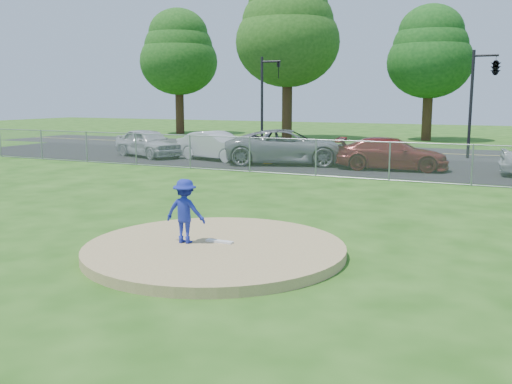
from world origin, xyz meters
TOP-DOWN VIEW (x-y plane):
  - ground at (0.00, 10.00)m, footprint 120.00×120.00m
  - pitchers_mound at (0.00, 0.00)m, footprint 5.40×5.40m
  - pitching_rubber at (0.00, 0.20)m, footprint 0.60×0.15m
  - chain_link_fence at (0.00, 12.00)m, footprint 40.00×0.06m
  - parking_lot at (0.00, 16.50)m, footprint 50.00×8.00m
  - street at (0.00, 24.00)m, footprint 60.00×7.00m
  - tree_far_left at (-22.00, 33.00)m, footprint 6.72×6.72m
  - tree_left at (-11.00, 31.00)m, footprint 7.84×7.84m
  - tree_center at (-1.00, 34.00)m, footprint 6.16×6.16m
  - traffic_signal_left at (-8.76, 22.00)m, footprint 1.28×0.20m
  - traffic_signal_center at (3.97, 22.00)m, footprint 1.42×2.48m
  - pitcher at (-0.64, -0.11)m, footprint 0.91×0.58m
  - traffic_cone at (-5.54, 15.11)m, footprint 0.39×0.39m
  - parked_car_silver at (-12.73, 15.37)m, footprint 4.81×3.28m
  - parked_car_white at (-8.57, 15.50)m, footprint 4.66×2.59m
  - parked_car_gray at (-4.62, 15.47)m, footprint 6.54×4.49m
  - parked_car_darkred at (0.37, 15.41)m, footprint 5.14×2.70m

SIDE VIEW (x-z plane):
  - ground at x=0.00m, z-range 0.00..0.00m
  - street at x=0.00m, z-range 0.00..0.01m
  - parking_lot at x=0.00m, z-range 0.00..0.01m
  - pitchers_mound at x=0.00m, z-range 0.00..0.20m
  - pitching_rubber at x=0.00m, z-range 0.20..0.24m
  - traffic_cone at x=-5.54m, z-range 0.01..0.77m
  - parked_car_darkred at x=0.37m, z-range 0.01..1.43m
  - parked_car_white at x=-8.57m, z-range 0.01..1.47m
  - chain_link_fence at x=0.00m, z-range 0.00..1.50m
  - parked_car_silver at x=-12.73m, z-range 0.01..1.53m
  - parked_car_gray at x=-4.62m, z-range 0.01..1.67m
  - pitcher at x=-0.64m, z-range 0.20..1.54m
  - traffic_signal_left at x=-8.76m, z-range 0.56..6.16m
  - traffic_signal_center at x=3.97m, z-range 1.81..7.41m
  - tree_center at x=-1.00m, z-range 1.55..11.39m
  - tree_far_left at x=-22.00m, z-range 1.69..12.43m
  - tree_left at x=-11.00m, z-range 1.98..14.51m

